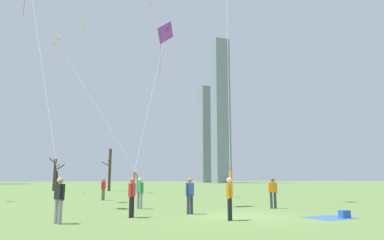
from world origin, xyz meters
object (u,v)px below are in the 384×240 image
distant_kite_drifting_left_orange (149,12)px  picnic_spot (338,216)px  bystander_far_off_by_trees (103,188)px  bystander_strolling_midfield (190,194)px  bare_tree_left_of_center (110,169)px  kite_flyer_foreground_right_purple (144,138)px  kite_flyer_midfield_right_yellow (123,161)px  kite_flyer_foreground_left_red (50,131)px  distant_kite_low_near_trees_white (81,36)px  kite_flyer_midfield_center_blue (228,115)px  bystander_watching_nearby (273,191)px  bare_tree_center (55,173)px

distant_kite_drifting_left_orange → picnic_spot: (3.91, -18.54, -17.08)m
distant_kite_drifting_left_orange → bystander_far_off_by_trees: bearing=-140.1°
bystander_strolling_midfield → bare_tree_left_of_center: bearing=89.9°
kite_flyer_foreground_right_purple → distant_kite_drifting_left_orange: 20.06m
kite_flyer_foreground_right_purple → bystander_strolling_midfield: bearing=-20.7°
kite_flyer_midfield_right_yellow → bystander_strolling_midfield: bearing=-62.0°
kite_flyer_foreground_left_red → distant_kite_low_near_trees_white: bearing=86.7°
distant_kite_drifting_left_orange → distant_kite_low_near_trees_white: bearing=116.6°
kite_flyer_midfield_center_blue → bystander_far_off_by_trees: 13.93m
bystander_watching_nearby → distant_kite_drifting_left_orange: size_ratio=0.09×
bystander_watching_nearby → distant_kite_low_near_trees_white: size_ratio=0.08×
kite_flyer_foreground_left_red → kite_flyer_midfield_right_yellow: bearing=51.6°
kite_flyer_midfield_center_blue → bystander_watching_nearby: (3.69, 2.27, -3.56)m
bystander_strolling_midfield → bare_tree_left_of_center: size_ratio=0.30×
bystander_watching_nearby → distant_kite_low_near_trees_white: 32.30m
picnic_spot → distant_kite_drifting_left_orange: bearing=101.9°
bare_tree_center → kite_flyer_foreground_right_purple: bearing=-82.1°
bystander_strolling_midfield → kite_flyer_midfield_right_yellow: bearing=118.0°
kite_flyer_foreground_left_red → bare_tree_center: kite_flyer_foreground_left_red is taller
kite_flyer_midfield_right_yellow → bare_tree_left_of_center: 27.16m
distant_kite_low_near_trees_white → distant_kite_drifting_left_orange: size_ratio=1.08×
bystander_watching_nearby → bystander_strolling_midfield: size_ratio=1.00×
distant_kite_low_near_trees_white → bare_tree_left_of_center: 17.14m
bystander_strolling_midfield → picnic_spot: 6.27m
bare_tree_center → bystander_far_off_by_trees: bearing=-79.9°
kite_flyer_midfield_center_blue → kite_flyer_foreground_right_purple: (-3.54, 1.77, -1.02)m
bystander_strolling_midfield → distant_kite_drifting_left_orange: distant_kite_drifting_left_orange is taller
kite_flyer_midfield_center_blue → distant_kite_low_near_trees_white: size_ratio=0.95×
kite_flyer_midfield_center_blue → bare_tree_left_of_center: size_ratio=3.54×
picnic_spot → bystander_far_off_by_trees: bearing=117.0°
bystander_watching_nearby → bare_tree_left_of_center: bearing=99.7°
kite_flyer_midfield_right_yellow → bystander_strolling_midfield: (2.38, -4.47, -1.65)m
bystander_strolling_midfield → bare_tree_left_of_center: bare_tree_left_of_center is taller
kite_flyer_midfield_center_blue → bystander_strolling_midfield: bearing=146.3°
bystander_far_off_by_trees → bystander_strolling_midfield: (2.65, -11.80, 0.00)m
distant_kite_drifting_left_orange → bare_tree_center: 25.67m
bystander_strolling_midfield → picnic_spot: bystander_strolling_midfield is taller
bystander_watching_nearby → picnic_spot: bystander_watching_nearby is taller
bystander_far_off_by_trees → bare_tree_left_of_center: size_ratio=0.30×
distant_kite_drifting_left_orange → picnic_spot: 25.51m
picnic_spot → bare_tree_left_of_center: bearing=98.3°
distant_kite_low_near_trees_white → distant_kite_drifting_left_orange: (5.74, -11.48, -1.39)m
kite_flyer_foreground_left_red → distant_kite_drifting_left_orange: distant_kite_drifting_left_orange is taller
kite_flyer_midfield_right_yellow → bare_tree_left_of_center: size_ratio=2.15×
kite_flyer_midfield_right_yellow → bystander_watching_nearby: size_ratio=7.26×
distant_kite_drifting_left_orange → bare_tree_left_of_center: 21.89m
kite_flyer_midfield_center_blue → bystander_watching_nearby: size_ratio=11.94×
kite_flyer_foreground_right_purple → bystander_watching_nearby: 7.68m
kite_flyer_foreground_right_purple → picnic_spot: size_ratio=5.71×
kite_flyer_midfield_center_blue → bare_tree_left_of_center: 32.60m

